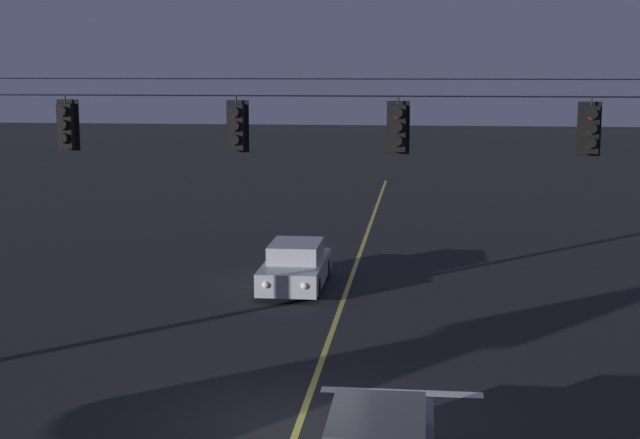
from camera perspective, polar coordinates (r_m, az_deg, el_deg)
ground_plane at (r=18.41m, az=-1.34°, el=-12.37°), size 180.00×180.00×0.00m
lane_centre_stripe at (r=26.71m, az=1.20°, el=-5.44°), size 0.14×60.00×0.01m
stop_bar_paint at (r=20.30m, az=4.91°, el=-10.29°), size 3.40×0.36×0.01m
signal_span_assembly at (r=20.06m, az=-0.32°, el=1.07°), size 17.80×0.32×7.55m
traffic_light_leftmost at (r=21.20m, az=-15.02°, el=5.46°), size 0.48×0.41×1.22m
traffic_light_left_inner at (r=20.14m, az=-5.05°, el=5.56°), size 0.48×0.41×1.22m
traffic_light_centre at (r=19.75m, az=4.70°, el=5.49°), size 0.48×0.41×1.22m
traffic_light_right_inner at (r=20.02m, az=15.92°, el=5.21°), size 0.48×0.41×1.22m
car_oncoming_lead at (r=29.24m, az=-1.48°, el=-2.84°), size 1.80×4.42×1.39m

